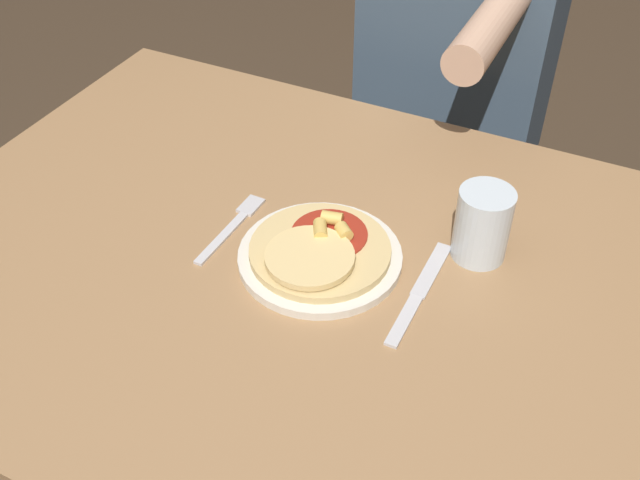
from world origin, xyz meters
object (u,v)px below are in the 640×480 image
(dining_table, at_px, (293,308))
(fork, at_px, (234,224))
(drinking_glass, at_px, (482,224))
(person_diner, at_px, (457,59))
(pizza, at_px, (319,250))
(plate, at_px, (320,257))
(knife, at_px, (418,294))

(dining_table, xyz_separation_m, fork, (-0.12, 0.03, 0.11))
(dining_table, xyz_separation_m, drinking_glass, (0.24, 0.13, 0.16))
(fork, xyz_separation_m, person_diner, (0.13, 0.70, -0.02))
(person_diner, bearing_deg, pizza, -88.33)
(pizza, xyz_separation_m, fork, (-0.15, 0.02, -0.02))
(plate, bearing_deg, knife, -1.51)
(fork, bearing_deg, dining_table, -14.36)
(dining_table, height_order, drinking_glass, drinking_glass)
(dining_table, relative_size, pizza, 5.77)
(fork, height_order, drinking_glass, drinking_glass)
(plate, relative_size, fork, 1.37)
(fork, bearing_deg, plate, -4.99)
(plate, height_order, pizza, pizza)
(plate, distance_m, fork, 0.16)
(dining_table, height_order, pizza, pizza)
(fork, xyz_separation_m, knife, (0.31, -0.02, 0.00))
(knife, xyz_separation_m, drinking_glass, (0.05, 0.12, 0.05))
(pizza, bearing_deg, dining_table, -162.75)
(pizza, height_order, drinking_glass, drinking_glass)
(dining_table, relative_size, knife, 5.42)
(dining_table, bearing_deg, knife, 3.54)
(plate, xyz_separation_m, fork, (-0.15, 0.01, -0.00))
(dining_table, distance_m, plate, 0.12)
(plate, bearing_deg, fork, 175.01)
(fork, bearing_deg, pizza, -6.43)
(knife, height_order, person_diner, person_diner)
(dining_table, bearing_deg, fork, 165.64)
(dining_table, relative_size, person_diner, 0.96)
(plate, relative_size, person_diner, 0.19)
(person_diner, bearing_deg, fork, -100.84)
(dining_table, xyz_separation_m, knife, (0.19, 0.01, 0.11))
(plate, xyz_separation_m, person_diner, (-0.02, 0.71, -0.02))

